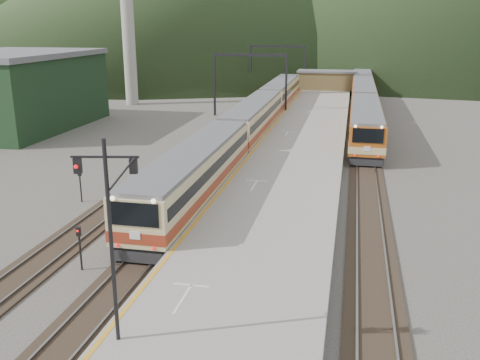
# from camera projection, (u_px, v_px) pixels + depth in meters

# --- Properties ---
(track_main) EXTENTS (2.60, 200.00, 0.23)m
(track_main) POSITION_uv_depth(u_px,v_px,m) (249.00, 141.00, 54.60)
(track_main) COLOR black
(track_main) RESTS_ON ground
(track_far) EXTENTS (2.60, 200.00, 0.23)m
(track_far) POSITION_uv_depth(u_px,v_px,m) (202.00, 139.00, 55.58)
(track_far) COLOR black
(track_far) RESTS_ON ground
(track_second) EXTENTS (2.60, 200.00, 0.23)m
(track_second) POSITION_uv_depth(u_px,v_px,m) (364.00, 147.00, 52.33)
(track_second) COLOR black
(track_second) RESTS_ON ground
(platform) EXTENTS (8.00, 100.00, 1.00)m
(platform) POSITION_uv_depth(u_px,v_px,m) (302.00, 144.00, 51.49)
(platform) COLOR gray
(platform) RESTS_ON ground
(gantry_near) EXTENTS (9.55, 0.25, 8.00)m
(gantry_near) POSITION_uv_depth(u_px,v_px,m) (250.00, 73.00, 67.66)
(gantry_near) COLOR black
(gantry_near) RESTS_ON ground
(gantry_far) EXTENTS (9.55, 0.25, 8.00)m
(gantry_far) POSITION_uv_depth(u_px,v_px,m) (277.00, 60.00, 91.12)
(gantry_far) COLOR black
(gantry_far) RESTS_ON ground
(warehouse) EXTENTS (14.50, 20.50, 8.60)m
(warehouse) POSITION_uv_depth(u_px,v_px,m) (12.00, 90.00, 60.79)
(warehouse) COLOR black
(warehouse) RESTS_ON ground
(station_shed) EXTENTS (9.40, 4.40, 3.10)m
(station_shed) POSITION_uv_depth(u_px,v_px,m) (326.00, 80.00, 88.43)
(station_shed) COLOR brown
(station_shed) RESTS_ON platform
(main_train) EXTENTS (3.12, 63.86, 3.80)m
(main_train) POSITION_uv_depth(u_px,v_px,m) (253.00, 118.00, 56.08)
(main_train) COLOR tan
(main_train) RESTS_ON track_main
(second_train) EXTENTS (3.06, 62.68, 3.73)m
(second_train) POSITION_uv_depth(u_px,v_px,m) (363.00, 95.00, 73.42)
(second_train) COLOR #AA5016
(second_train) RESTS_ON track_second
(signal_mast) EXTENTS (2.17, 0.58, 7.26)m
(signal_mast) POSITION_uv_depth(u_px,v_px,m) (110.00, 223.00, 17.70)
(signal_mast) COLOR black
(signal_mast) RESTS_ON platform
(short_signal_a) EXTENTS (0.26, 0.22, 2.27)m
(short_signal_a) POSITION_uv_depth(u_px,v_px,m) (80.00, 242.00, 26.07)
(short_signal_a) COLOR black
(short_signal_a) RESTS_ON ground
(short_signal_b) EXTENTS (0.25, 0.21, 2.27)m
(short_signal_b) POSITION_uv_depth(u_px,v_px,m) (203.00, 138.00, 49.68)
(short_signal_b) COLOR black
(short_signal_b) RESTS_ON ground
(short_signal_c) EXTENTS (0.24, 0.18, 2.27)m
(short_signal_c) POSITION_uv_depth(u_px,v_px,m) (80.00, 181.00, 36.09)
(short_signal_c) COLOR black
(short_signal_c) RESTS_ON ground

